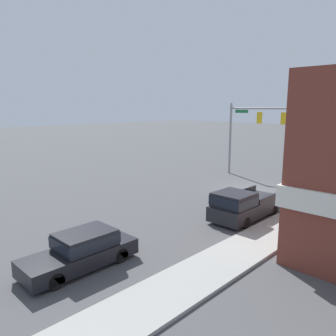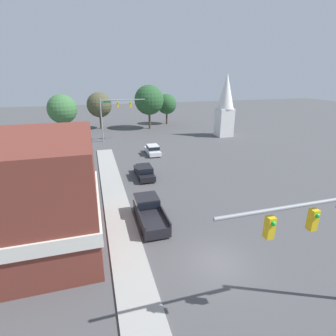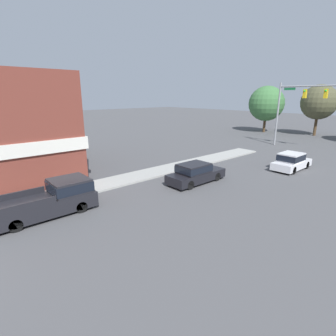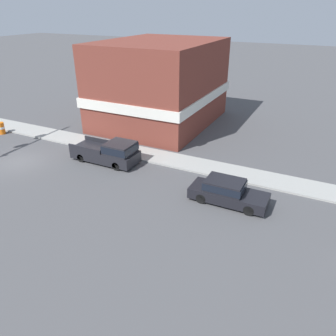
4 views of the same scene
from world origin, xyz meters
The scene contains 6 objects.
ground_plane centered at (0.00, 0.00, 0.00)m, with size 200.00×200.00×0.00m, color #4C4C4F.
sidewalk_curb centered at (-5.70, 0.00, 0.07)m, with size 2.40×60.00×0.14m.
car_lead centered at (-1.67, 16.55, 0.79)m, with size 1.83×4.85×1.52m.
pickup_truck_parked centered at (-3.25, 6.62, 0.90)m, with size 2.10×5.40×1.83m.
construction_barrel centered at (-3.90, -6.51, 0.58)m, with size 0.58×0.58×1.14m.
corner_brick_building centered at (-13.94, 5.49, 3.97)m, with size 13.38×10.47×8.15m.
Camera 4 is at (15.72, 21.06, 11.20)m, focal length 35.00 mm.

